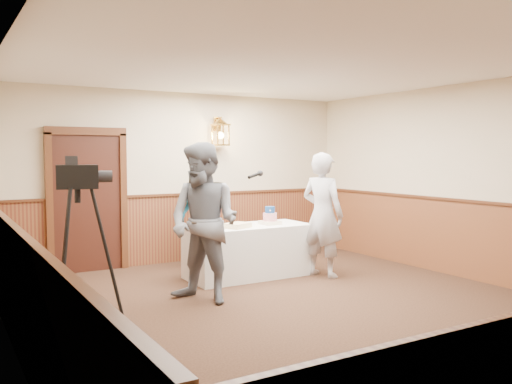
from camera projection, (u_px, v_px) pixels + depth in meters
ground at (307, 312)px, 6.12m from camera, size 7.00×7.00×0.00m
room_shell at (281, 177)px, 6.38m from camera, size 6.02×7.02×2.81m
display_table at (249, 251)px, 7.90m from camera, size 1.80×0.80×0.75m
tiered_cake at (270, 217)px, 7.99m from camera, size 0.26×0.26×0.26m
sheet_cake_yellow at (238, 225)px, 7.61m from camera, size 0.41×0.37×0.07m
sheet_cake_green at (206, 226)px, 7.59m from camera, size 0.31×0.27×0.06m
interviewer at (204, 223)px, 6.48m from camera, size 1.64×1.18×1.93m
baker at (323, 215)px, 7.86m from camera, size 0.63×0.77×1.81m
assistant_p at (206, 217)px, 8.49m from camera, size 0.99×0.54×1.60m
tv_camera_rig at (79, 254)px, 5.59m from camera, size 0.66×0.61×1.68m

